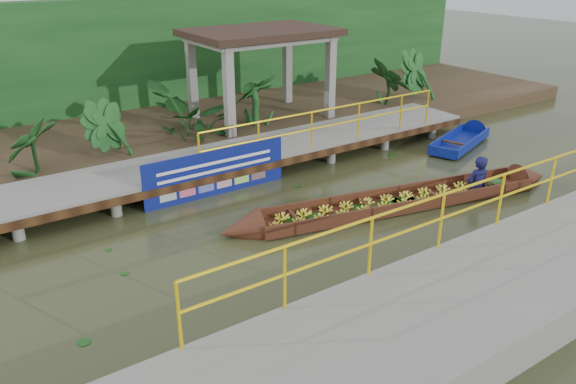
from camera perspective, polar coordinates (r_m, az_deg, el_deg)
ground at (r=11.89m, az=1.08°, el=-3.52°), size 80.00×80.00×0.00m
land_strip at (r=18.03m, az=-12.87°, el=6.15°), size 30.00×8.00×0.45m
far_dock at (r=14.41m, az=-6.73°, el=3.32°), size 16.00×2.06×1.66m
near_dock at (r=9.83m, az=20.60°, el=-9.39°), size 18.00×2.40×1.73m
pavilion at (r=17.71m, az=-2.81°, el=15.00°), size 4.40×3.00×3.00m
foliage_backdrop at (r=19.92m, az=-16.13°, el=12.70°), size 30.00×0.80×4.00m
vendor_boat at (r=13.16m, az=12.76°, el=-0.14°), size 8.48×2.57×2.06m
moored_blue_boat at (r=18.17m, az=17.88°, el=5.44°), size 3.27×1.83×0.76m
blue_banner at (r=13.32m, az=-7.27°, el=1.95°), size 3.64×0.04×1.14m
tropical_plants at (r=16.77m, az=-3.30°, el=8.91°), size 14.21×1.21×1.51m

